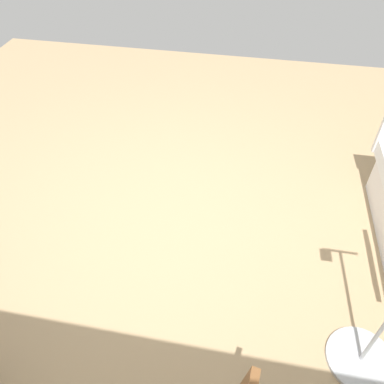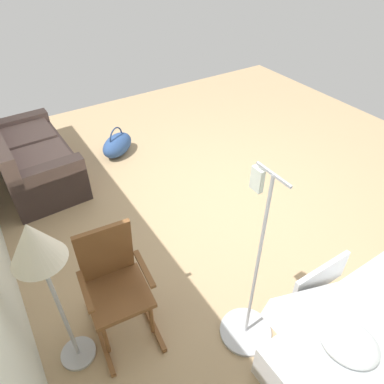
{
  "view_description": "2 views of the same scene",
  "coord_description": "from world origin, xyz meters",
  "px_view_note": "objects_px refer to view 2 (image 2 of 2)",
  "views": [
    {
      "loc": [
        -0.55,
        2.16,
        2.52
      ],
      "look_at": [
        -0.21,
        0.35,
        0.78
      ],
      "focal_mm": 35.95,
      "sensor_mm": 36.0,
      "label": 1
    },
    {
      "loc": [
        -2.54,
        2.16,
        2.85
      ],
      "look_at": [
        -0.2,
        0.67,
        0.61
      ],
      "focal_mm": 33.13,
      "sensor_mm": 36.0,
      "label": 2
    }
  ],
  "objects_px": {
    "rocking_chair": "(115,284)",
    "iv_pole": "(247,315)",
    "floor_lamp": "(38,254)",
    "duffel_bag": "(117,145)",
    "couch": "(32,160)"
  },
  "relations": [
    {
      "from": "couch",
      "to": "floor_lamp",
      "type": "distance_m",
      "value": 2.8
    },
    {
      "from": "rocking_chair",
      "to": "iv_pole",
      "type": "xyz_separation_m",
      "value": [
        -0.68,
        -0.84,
        -0.25
      ]
    },
    {
      "from": "iv_pole",
      "to": "floor_lamp",
      "type": "bearing_deg",
      "value": 65.82
    },
    {
      "from": "iv_pole",
      "to": "duffel_bag",
      "type": "bearing_deg",
      "value": -3.67
    },
    {
      "from": "duffel_bag",
      "to": "iv_pole",
      "type": "height_order",
      "value": "iv_pole"
    },
    {
      "from": "rocking_chair",
      "to": "iv_pole",
      "type": "bearing_deg",
      "value": -128.94
    },
    {
      "from": "rocking_chair",
      "to": "couch",
      "type": "bearing_deg",
      "value": 2.62
    },
    {
      "from": "couch",
      "to": "iv_pole",
      "type": "height_order",
      "value": "iv_pole"
    },
    {
      "from": "couch",
      "to": "duffel_bag",
      "type": "relative_size",
      "value": 2.53
    },
    {
      "from": "floor_lamp",
      "to": "iv_pole",
      "type": "relative_size",
      "value": 0.88
    },
    {
      "from": "couch",
      "to": "iv_pole",
      "type": "bearing_deg",
      "value": -163.35
    },
    {
      "from": "couch",
      "to": "floor_lamp",
      "type": "relative_size",
      "value": 1.1
    },
    {
      "from": "iv_pole",
      "to": "rocking_chair",
      "type": "bearing_deg",
      "value": 51.06
    },
    {
      "from": "rocking_chair",
      "to": "iv_pole",
      "type": "height_order",
      "value": "iv_pole"
    },
    {
      "from": "couch",
      "to": "duffel_bag",
      "type": "xyz_separation_m",
      "value": [
        0.01,
        -1.16,
        -0.15
      ]
    }
  ]
}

